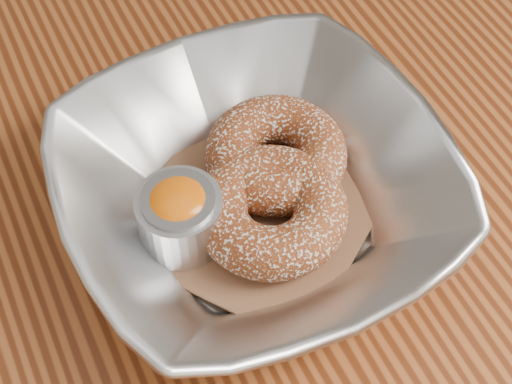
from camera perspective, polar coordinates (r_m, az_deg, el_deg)
name	(u,v)px	position (r m, az deg, el deg)	size (l,w,h in m)	color
table	(283,298)	(0.61, 2.01, -7.69)	(1.20, 0.80, 0.75)	brown
serving_bowl	(256,192)	(0.50, 0.00, 0.02)	(0.25, 0.25, 0.06)	silver
parchment	(256,210)	(0.52, 0.00, -1.35)	(0.14, 0.14, 0.00)	brown
donut_back	(276,154)	(0.52, 1.46, 2.78)	(0.10, 0.10, 0.03)	brown
donut_front	(271,211)	(0.50, 1.08, -1.38)	(0.10, 0.10, 0.03)	brown
ramekin	(180,216)	(0.49, -5.55, -1.73)	(0.05, 0.05, 0.05)	silver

